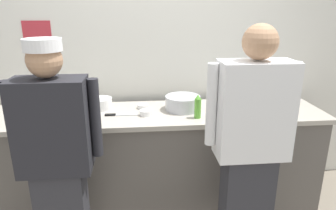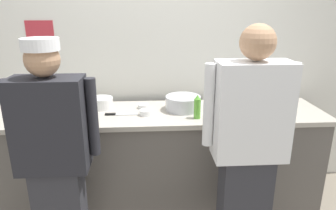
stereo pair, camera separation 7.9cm
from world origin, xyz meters
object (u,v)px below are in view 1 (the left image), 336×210
(chef_center, at_px, (251,145))
(plate_stack_front, at_px, (101,103))
(squeeze_bottle_secondary, at_px, (58,112))
(ramekin_red_sauce, at_px, (15,108))
(mixing_bowl_steel, at_px, (183,103))
(ramekin_yellow_sauce, at_px, (216,105))
(chef_near_left, at_px, (57,157))
(deli_cup, at_px, (217,108))
(chefs_knife, at_px, (119,115))
(squeeze_bottle_primary, at_px, (198,107))
(sheet_tray, at_px, (254,108))
(ramekin_green_sauce, at_px, (145,113))
(ramekin_orange_sauce, at_px, (143,106))
(plate_stack_rear, at_px, (49,108))

(chef_center, xyz_separation_m, plate_stack_front, (-1.09, 0.82, 0.07))
(squeeze_bottle_secondary, height_order, ramekin_red_sauce, squeeze_bottle_secondary)
(mixing_bowl_steel, height_order, ramekin_yellow_sauce, mixing_bowl_steel)
(plate_stack_front, bearing_deg, chef_near_left, -103.68)
(plate_stack_front, height_order, deli_cup, deli_cup)
(chefs_knife, bearing_deg, squeeze_bottle_primary, -10.48)
(chef_near_left, xyz_separation_m, ramekin_yellow_sauce, (1.23, 0.74, 0.08))
(plate_stack_front, xyz_separation_m, sheet_tray, (1.37, -0.14, -0.04))
(ramekin_yellow_sauce, bearing_deg, plate_stack_front, 176.48)
(chef_near_left, height_order, ramekin_green_sauce, chef_near_left)
(deli_cup, distance_m, chefs_knife, 0.84)
(sheet_tray, relative_size, deli_cup, 5.05)
(chef_near_left, distance_m, mixing_bowl_steel, 1.17)
(deli_cup, bearing_deg, plate_stack_front, 167.91)
(squeeze_bottle_primary, relative_size, chefs_knife, 0.73)
(ramekin_yellow_sauce, xyz_separation_m, ramekin_red_sauce, (-1.78, 0.07, 0.00))
(ramekin_yellow_sauce, relative_size, ramekin_red_sauce, 0.99)
(chef_center, relative_size, plate_stack_front, 8.26)
(mixing_bowl_steel, height_order, deli_cup, mixing_bowl_steel)
(plate_stack_front, xyz_separation_m, ramekin_orange_sauce, (0.37, -0.03, -0.03))
(ramekin_green_sauce, relative_size, ramekin_orange_sauce, 1.09)
(chef_center, height_order, squeeze_bottle_secondary, chef_center)
(chef_center, xyz_separation_m, sheet_tray, (0.28, 0.68, 0.03))
(plate_stack_rear, height_order, mixing_bowl_steel, mixing_bowl_steel)
(chef_near_left, xyz_separation_m, squeeze_bottle_secondary, (-0.09, 0.47, 0.15))
(chef_center, relative_size, ramekin_green_sauce, 16.96)
(plate_stack_rear, bearing_deg, plate_stack_front, 11.19)
(chef_center, xyz_separation_m, chefs_knife, (-0.92, 0.62, 0.02))
(deli_cup, bearing_deg, ramekin_green_sauce, -179.74)
(ramekin_green_sauce, bearing_deg, ramekin_orange_sauce, 96.40)
(chefs_knife, bearing_deg, deli_cup, -1.17)
(chef_center, relative_size, mixing_bowl_steel, 5.49)
(plate_stack_rear, bearing_deg, chef_center, -25.98)
(squeeze_bottle_secondary, height_order, deli_cup, squeeze_bottle_secondary)
(mixing_bowl_steel, bearing_deg, plate_stack_rear, 179.40)
(ramekin_orange_sauce, bearing_deg, deli_cup, -16.53)
(ramekin_red_sauce, bearing_deg, plate_stack_rear, -16.45)
(chef_center, distance_m, squeeze_bottle_primary, 0.58)
(chef_center, height_order, squeeze_bottle_primary, chef_center)
(mixing_bowl_steel, xyz_separation_m, ramekin_red_sauce, (-1.47, 0.10, -0.04))
(ramekin_green_sauce, distance_m, chefs_knife, 0.23)
(ramekin_red_sauce, bearing_deg, chef_center, -24.44)
(ramekin_green_sauce, bearing_deg, squeeze_bottle_primary, -13.32)
(ramekin_green_sauce, xyz_separation_m, chefs_knife, (-0.23, 0.02, -0.02))
(ramekin_green_sauce, xyz_separation_m, ramekin_orange_sauce, (-0.02, 0.19, -0.00))
(squeeze_bottle_secondary, relative_size, ramekin_green_sauce, 1.99)
(chef_near_left, bearing_deg, squeeze_bottle_primary, 25.69)
(sheet_tray, distance_m, squeeze_bottle_secondary, 1.66)
(mixing_bowl_steel, xyz_separation_m, ramekin_orange_sauce, (-0.35, 0.07, -0.04))
(chefs_knife, bearing_deg, mixing_bowl_steel, 10.32)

